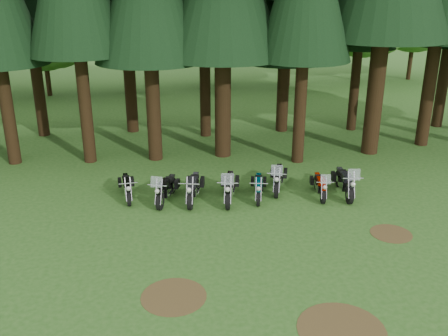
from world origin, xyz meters
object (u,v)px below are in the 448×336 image
Objects in this scene: motorcycle_2 at (193,189)px; motorcycle_5 at (278,179)px; motorcycle_3 at (229,188)px; motorcycle_4 at (258,188)px; motorcycle_0 at (127,188)px; motorcycle_7 at (345,183)px; motorcycle_6 at (320,186)px; motorcycle_1 at (166,190)px.

motorcycle_2 is 3.55m from motorcycle_5.
motorcycle_4 is at bearing 14.48° from motorcycle_3.
motorcycle_3 reaches higher than motorcycle_0.
motorcycle_3 is at bearing -165.13° from motorcycle_4.
motorcycle_3 is at bearing -17.43° from motorcycle_0.
motorcycle_5 reaches higher than motorcycle_4.
motorcycle_3 is at bearing -143.74° from motorcycle_5.
motorcycle_5 is (2.13, 0.70, -0.03)m from motorcycle_3.
motorcycle_7 is (3.44, -0.24, 0.08)m from motorcycle_4.
motorcycle_7 is at bearing 7.03° from motorcycle_6.
motorcycle_7 reaches higher than motorcycle_5.
motorcycle_2 is 1.40m from motorcycle_3.
motorcycle_1 is 2.44m from motorcycle_3.
motorcycle_4 is 0.90× the size of motorcycle_5.
motorcycle_2 is 6.01m from motorcycle_7.
motorcycle_6 is at bearing 8.85° from motorcycle_2.
motorcycle_0 is 2.62m from motorcycle_2.
motorcycle_1 is 0.91× the size of motorcycle_3.
motorcycle_4 is 1.01× the size of motorcycle_6.
motorcycle_3 is at bearing 13.33° from motorcycle_1.
motorcycle_1 is 0.97× the size of motorcycle_5.
motorcycle_3 reaches higher than motorcycle_5.
motorcycle_1 is (1.50, -0.54, 0.04)m from motorcycle_0.
motorcycle_7 is (6.00, -0.39, 0.02)m from motorcycle_2.
motorcycle_1 is at bearing -176.44° from motorcycle_7.
motorcycle_5 is 1.13× the size of motorcycle_6.
motorcycle_0 reaches higher than motorcycle_4.
motorcycle_7 reaches higher than motorcycle_1.
motorcycle_0 is at bearing 179.57° from motorcycle_2.
motorcycle_6 is 1.00m from motorcycle_7.
motorcycle_2 is 0.96× the size of motorcycle_7.
motorcycle_7 is at bearing -1.91° from motorcycle_5.
motorcycle_5 is 0.95× the size of motorcycle_7.
motorcycle_0 is at bearing -175.73° from motorcycle_4.
motorcycle_3 is 1.18m from motorcycle_4.
motorcycle_6 is (6.05, -0.42, -0.05)m from motorcycle_1.
motorcycle_5 is (0.95, 0.66, 0.06)m from motorcycle_4.
motorcycle_2 is 1.13× the size of motorcycle_4.
motorcycle_0 is 0.94× the size of motorcycle_1.
motorcycle_3 is 1.07× the size of motorcycle_5.
motorcycle_6 is (7.55, -0.96, -0.01)m from motorcycle_0.
motorcycle_3 is (3.93, -0.80, 0.08)m from motorcycle_0.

